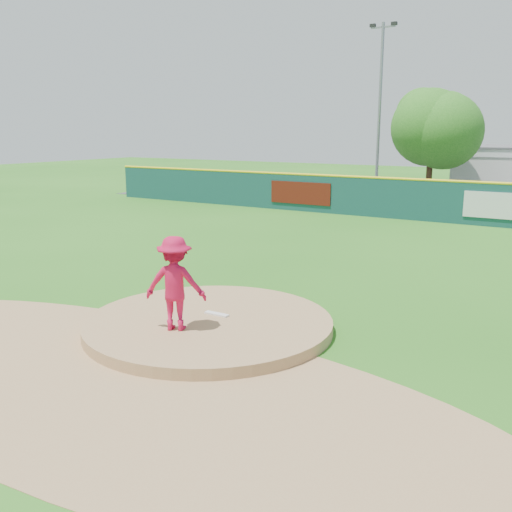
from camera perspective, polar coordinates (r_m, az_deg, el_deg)
The scene contains 11 objects.
ground at distance 12.88m, azimuth -4.72°, elevation -7.30°, with size 120.00×120.00×0.00m, color #286B19.
pitchers_mound at distance 12.88m, azimuth -4.72°, elevation -7.30°, with size 5.50×5.50×0.50m, color #9E774C.
pitching_rubber at distance 13.02m, azimuth -3.96°, elevation -5.81°, with size 0.60×0.15×0.04m, color white.
infield_dirt_arc at distance 10.80m, azimuth -14.39°, elevation -11.67°, with size 15.40×15.40×0.01m, color #9E774C.
parking_lot at distance 37.68m, azimuth 20.49°, elevation 5.09°, with size 44.00×16.00×0.02m, color #38383A.
pitcher at distance 11.95m, azimuth -8.08°, elevation -2.72°, with size 1.28×0.74×1.99m, color #C0103C.
fence_banners at distance 29.28m, azimuth 13.53°, elevation 5.57°, with size 13.98×0.04×1.20m.
playground_slide at distance 39.38m, azimuth -5.64°, elevation 7.30°, with size 1.05×2.97×1.64m.
outfield_fence at distance 28.84m, azimuth 17.04°, elevation 5.45°, with size 40.00×0.14×2.07m.
deciduous_tree at distance 35.93m, azimuth 17.21°, elevation 12.27°, with size 5.60×5.60×7.36m.
light_pole_left at distance 39.07m, azimuth 12.28°, elevation 14.71°, with size 1.75×0.25×11.00m.
Camera 1 is at (7.24, -9.72, 4.35)m, focal length 40.00 mm.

